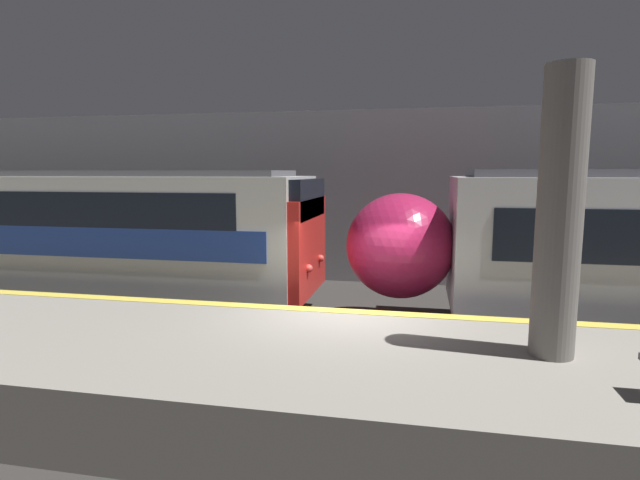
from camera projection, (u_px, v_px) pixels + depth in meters
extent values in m
plane|color=#33302D|center=(347.00, 362.00, 9.24)|extent=(120.00, 120.00, 0.00)
cube|color=gray|center=(327.00, 381.00, 7.21)|extent=(40.00, 4.04, 1.02)
cube|color=#EAD14C|center=(346.00, 311.00, 8.95)|extent=(40.00, 0.30, 0.01)
cube|color=#939399|center=(380.00, 198.00, 15.61)|extent=(50.00, 0.15, 5.41)
cylinder|color=slate|center=(560.00, 215.00, 6.56)|extent=(0.58, 0.58, 3.85)
ellipsoid|color=#B21E4C|center=(400.00, 245.00, 11.19)|extent=(2.42, 2.69, 2.34)
sphere|color=#F2EFCC|center=(358.00, 262.00, 11.43)|extent=(0.20, 0.20, 0.20)
cube|color=red|center=(308.00, 246.00, 11.61)|extent=(0.25, 2.86, 2.23)
cube|color=black|center=(308.00, 198.00, 11.46)|extent=(0.25, 2.57, 0.89)
sphere|color=#EA4C42|center=(309.00, 268.00, 11.00)|extent=(0.18, 0.18, 0.18)
sphere|color=#EA4C42|center=(320.00, 258.00, 12.28)|extent=(0.18, 0.18, 0.18)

